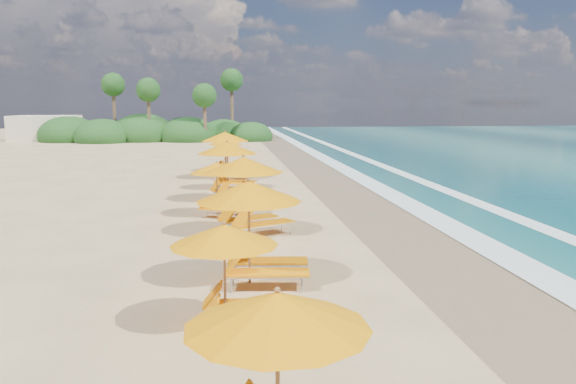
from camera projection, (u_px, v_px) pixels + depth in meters
name	position (u px, v px, depth m)	size (l,w,h in m)	color
ground	(288.00, 226.00, 19.35)	(160.00, 160.00, 0.00)	tan
wet_sand	(401.00, 224.00, 19.81)	(4.00, 160.00, 0.01)	olive
surf_foam	(474.00, 221.00, 20.11)	(4.00, 160.00, 0.01)	white
station_1	(291.00, 365.00, 6.47)	(2.74, 2.67, 2.18)	olive
station_2	(233.00, 269.00, 10.47)	(2.28, 2.12, 2.05)	olive
station_3	(257.00, 225.00, 13.10)	(2.86, 2.70, 2.49)	olive
station_4	(249.00, 190.00, 18.05)	(3.41, 3.40, 2.59)	olive
station_5	(221.00, 185.00, 20.99)	(2.74, 2.74, 2.06)	olive
station_6	(232.00, 167.00, 24.30)	(3.30, 3.21, 2.62)	olive
station_7	(231.00, 163.00, 27.55)	(2.95, 2.90, 2.29)	olive
station_8	(229.00, 152.00, 31.44)	(3.17, 3.01, 2.69)	olive
station_9	(229.00, 152.00, 34.78)	(2.42, 2.28, 2.12)	olive
treeline	(152.00, 132.00, 62.71)	(25.80, 8.80, 9.74)	#163D14
beach_building	(46.00, 128.00, 63.71)	(7.00, 5.00, 2.80)	beige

